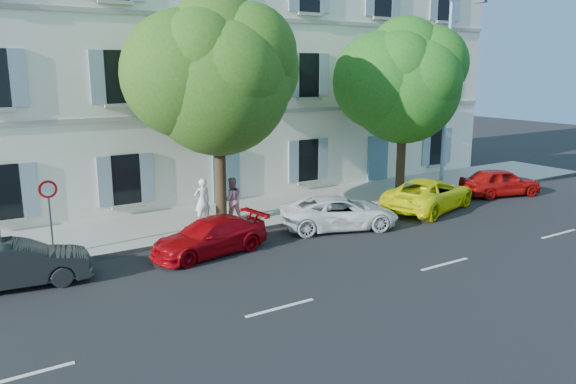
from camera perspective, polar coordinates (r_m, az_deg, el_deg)
ground at (r=20.88m, az=7.47°, el=-4.14°), size 90.00×90.00×0.00m
sidewalk at (r=24.30m, az=0.73°, el=-1.46°), size 36.00×4.50×0.15m
kerb at (r=22.57m, az=3.76°, el=-2.57°), size 36.00×0.16×0.16m
building at (r=28.56m, az=-5.74°, el=12.57°), size 28.00×7.00×12.00m
car_dark_sedan at (r=17.32m, az=-25.81°, el=-6.62°), size 4.05×1.92×1.28m
car_red_coupe at (r=18.46m, az=-7.95°, el=-4.50°), size 4.19×2.19×1.16m
car_white_coupe at (r=21.21m, az=5.29°, el=-2.10°), size 4.83×3.40×1.22m
car_yellow_supercar at (r=24.62m, az=14.17°, el=-0.20°), size 5.38×3.62×1.37m
car_red_hatchback at (r=28.35m, az=20.74°, el=0.96°), size 4.15×2.50×1.32m
tree_left at (r=20.65m, az=-7.13°, el=10.97°), size 5.29×5.29×8.19m
tree_right at (r=25.78m, az=11.70°, el=10.37°), size 5.00×5.00×7.70m
road_sign at (r=18.86m, az=-23.11°, el=-0.91°), size 0.56×0.08×2.42m
street_lamp at (r=26.69m, az=16.11°, el=10.25°), size 0.44×1.88×8.75m
pedestrian_a at (r=21.36m, az=-8.69°, el=-0.94°), size 0.65×0.44×1.75m
pedestrian_b at (r=21.53m, az=-5.75°, el=-0.78°), size 0.95×0.80×1.73m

